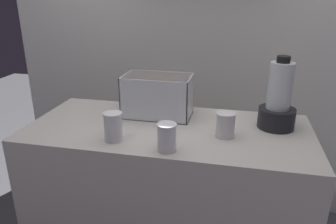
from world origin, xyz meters
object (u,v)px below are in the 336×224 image
juice_cup_carrot_left (167,139)px  juice_cup_orange_far_left (113,128)px  blender_pitcher (278,102)px  carrot_display_bin (157,102)px  juice_cup_carrot_middle (225,126)px

juice_cup_carrot_left → juice_cup_orange_far_left: bearing=169.1°
juice_cup_orange_far_left → blender_pitcher: bearing=23.2°
carrot_display_bin → juice_cup_carrot_middle: 0.43m
blender_pitcher → juice_cup_orange_far_left: bearing=-156.8°
juice_cup_carrot_middle → blender_pitcher: bearing=34.3°
juice_cup_carrot_left → blender_pitcher: bearing=37.5°
carrot_display_bin → juice_cup_carrot_left: (0.15, -0.39, -0.02)m
carrot_display_bin → blender_pitcher: 0.62m
juice_cup_carrot_middle → juice_cup_carrot_left: bearing=-139.5°
juice_cup_carrot_left → juice_cup_carrot_middle: (0.23, 0.20, 0.00)m
blender_pitcher → carrot_display_bin: bearing=176.8°
carrot_display_bin → juice_cup_carrot_middle: (0.38, -0.20, -0.02)m
carrot_display_bin → juice_cup_carrot_left: 0.42m
juice_cup_orange_far_left → juice_cup_carrot_left: size_ratio=1.08×
blender_pitcher → juice_cup_carrot_left: bearing=-142.5°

